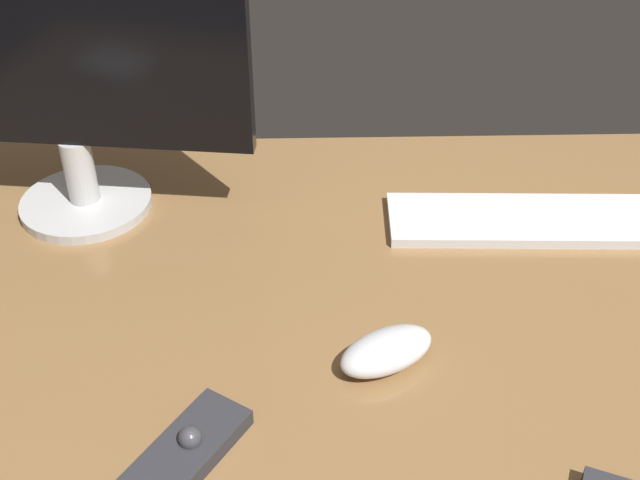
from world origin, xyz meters
TOP-DOWN VIEW (x-y plane):
  - desk at (0.00, 0.00)cm, footprint 140.00×84.00cm
  - monitor at (-32.95, 22.90)cm, footprint 49.58×18.41cm
  - keyboard at (28.02, 17.06)cm, footprint 36.88×12.64cm
  - computer_mouse at (6.89, -9.21)cm, footprint 12.84×10.59cm
  - media_remote at (-14.65, -22.82)cm, footprint 14.45×17.68cm

SIDE VIEW (x-z plane):
  - desk at x=0.00cm, z-range 0.00..2.00cm
  - keyboard at x=28.02cm, z-range 2.00..3.39cm
  - media_remote at x=-14.65cm, z-range 1.29..4.79cm
  - computer_mouse at x=6.89cm, z-range 2.00..5.90cm
  - monitor at x=-32.95cm, z-range 4.08..54.16cm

